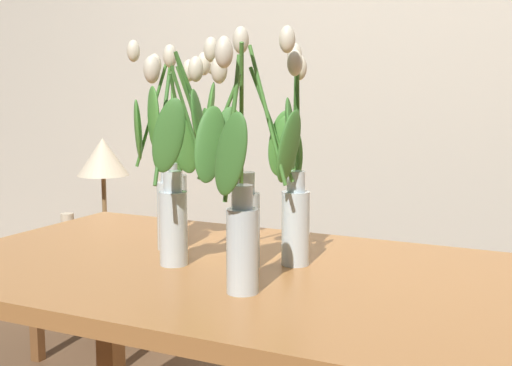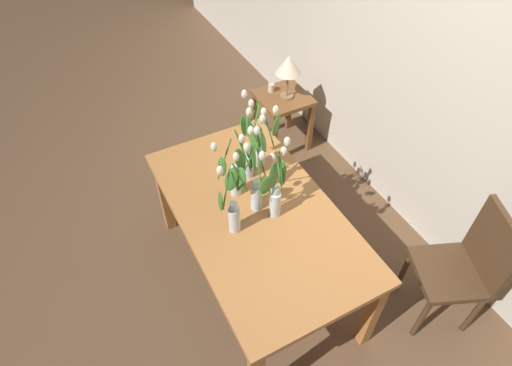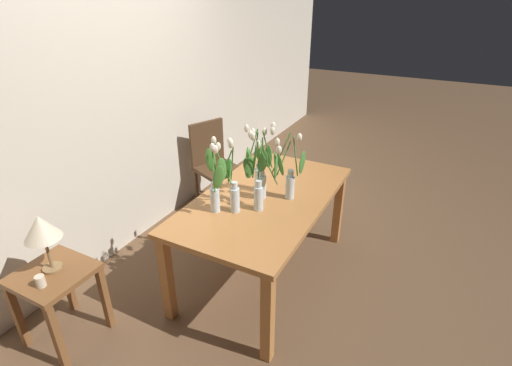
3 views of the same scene
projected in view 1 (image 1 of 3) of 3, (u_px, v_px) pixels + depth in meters
name	position (u px, v px, depth m)	size (l,w,h in m)	color
room_wall_rear	(408.00, 40.00, 2.81)	(9.00, 0.10, 2.70)	beige
dining_table	(252.00, 306.00, 1.69)	(1.60, 0.90, 0.74)	#B7753D
tulip_vase_0	(293.00, 193.00, 1.72)	(0.15, 0.13, 0.54)	silver
tulip_vase_1	(183.00, 182.00, 1.69)	(0.15, 0.29, 0.55)	silver
tulip_vase_2	(235.00, 196.00, 1.48)	(0.20, 0.24, 0.56)	silver
tulip_vase_3	(251.00, 182.00, 1.66)	(0.28, 0.21, 0.56)	silver
tulip_vase_4	(177.00, 184.00, 1.88)	(0.16, 0.17, 0.52)	silver
tulip_vase_5	(173.00, 158.00, 1.97)	(0.23, 0.24, 0.56)	silver
side_table	(99.00, 257.00, 3.05)	(0.44, 0.44, 0.55)	brown
table_lamp	(103.00, 160.00, 3.00)	(0.22, 0.22, 0.40)	olive
pillar_candle	(67.00, 222.00, 3.03)	(0.06, 0.06, 0.07)	beige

